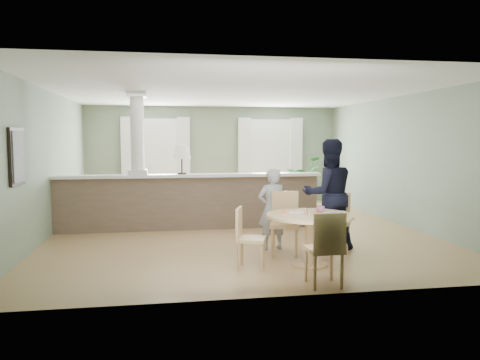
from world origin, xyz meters
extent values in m
plane|color=tan|center=(0.00, 0.00, 0.00)|extent=(8.00, 8.00, 0.00)
cube|color=gray|center=(0.00, 4.00, 1.35)|extent=(7.00, 0.02, 2.70)
cube|color=gray|center=(-3.50, 0.00, 1.35)|extent=(0.02, 8.00, 2.70)
cube|color=gray|center=(3.50, 0.00, 1.35)|extent=(0.02, 8.00, 2.70)
cube|color=gray|center=(0.00, -4.00, 1.35)|extent=(7.00, 0.02, 2.70)
cube|color=white|center=(0.00, 0.00, 2.70)|extent=(7.00, 8.00, 0.02)
cube|color=white|center=(-1.60, 3.97, 1.55)|extent=(1.10, 0.02, 1.50)
cube|color=white|center=(-1.60, 3.94, 1.55)|extent=(1.22, 0.04, 1.62)
cube|color=white|center=(1.60, 3.97, 1.55)|extent=(1.10, 0.02, 1.50)
cube|color=white|center=(1.60, 3.94, 1.55)|extent=(1.22, 0.04, 1.62)
cube|color=silver|center=(-2.35, 3.88, 1.25)|extent=(0.35, 0.10, 2.30)
cube|color=silver|center=(-0.85, 3.88, 1.25)|extent=(0.35, 0.10, 2.30)
cube|color=silver|center=(0.85, 3.88, 1.25)|extent=(0.35, 0.10, 2.30)
cube|color=silver|center=(2.35, 3.88, 1.25)|extent=(0.35, 0.10, 2.30)
cube|color=black|center=(-3.47, -2.00, 1.55)|extent=(0.04, 0.62, 0.82)
cube|color=slate|center=(-3.44, -2.00, 1.55)|extent=(0.02, 0.52, 0.72)
cube|color=brown|center=(-0.90, 0.20, 0.53)|extent=(5.20, 0.22, 1.05)
cube|color=white|center=(-0.90, 0.20, 1.08)|extent=(5.32, 0.36, 0.06)
cube|color=white|center=(-1.90, 0.20, 1.16)|extent=(0.36, 0.36, 0.10)
cylinder|color=white|center=(-1.90, 0.20, 1.91)|extent=(0.26, 0.26, 1.39)
cube|color=white|center=(-1.90, 0.20, 2.65)|extent=(0.38, 0.38, 0.10)
cylinder|color=black|center=(-1.05, 0.20, 1.12)|extent=(0.18, 0.18, 0.03)
cylinder|color=black|center=(-1.05, 0.20, 1.28)|extent=(0.03, 0.03, 0.28)
cone|color=#EFE5C6|center=(-1.05, 0.20, 1.55)|extent=(0.36, 0.36, 0.26)
imported|color=olive|center=(0.05, 1.53, 0.45)|extent=(3.10, 1.27, 0.90)
imported|color=#2B6B2B|center=(2.11, 2.60, 0.68)|extent=(1.61, 1.59, 1.35)
cylinder|color=tan|center=(0.62, -2.80, 0.02)|extent=(0.51, 0.51, 0.04)
cylinder|color=tan|center=(0.62, -2.80, 0.37)|extent=(0.14, 0.14, 0.66)
cylinder|color=tan|center=(0.62, -2.80, 0.72)|extent=(1.23, 1.23, 0.04)
cube|color=#D54130|center=(0.46, -2.60, 0.75)|extent=(0.47, 0.37, 0.01)
cube|color=#D54130|center=(0.95, -2.73, 0.75)|extent=(0.53, 0.48, 0.01)
cylinder|color=white|center=(0.46, -2.63, 0.75)|extent=(0.27, 0.27, 0.01)
cylinder|color=white|center=(0.96, -2.75, 0.75)|extent=(0.27, 0.27, 0.01)
cylinder|color=white|center=(0.59, -2.82, 0.79)|extent=(0.08, 0.08, 0.09)
cube|color=silver|center=(0.39, -2.67, 0.76)|extent=(0.04, 0.18, 0.00)
cube|color=silver|center=(0.28, -2.61, 0.75)|extent=(0.04, 0.22, 0.00)
cylinder|color=white|center=(1.04, -2.98, 0.78)|extent=(0.04, 0.04, 0.07)
cylinder|color=silver|center=(1.04, -2.98, 0.82)|extent=(0.04, 0.04, 0.01)
imported|color=#2656B2|center=(0.81, -2.68, 0.79)|extent=(0.14, 0.14, 0.10)
cube|color=tan|center=(0.43, -2.13, 0.47)|extent=(0.55, 0.55, 0.05)
cylinder|color=tan|center=(0.21, -2.25, 0.23)|extent=(0.04, 0.04, 0.45)
cylinder|color=tan|center=(0.55, -2.35, 0.23)|extent=(0.04, 0.04, 0.45)
cylinder|color=tan|center=(0.31, -1.90, 0.23)|extent=(0.04, 0.04, 0.45)
cylinder|color=tan|center=(0.65, -2.00, 0.23)|extent=(0.04, 0.04, 0.45)
cube|color=tan|center=(0.48, -1.93, 0.74)|extent=(0.42, 0.16, 0.48)
cube|color=tan|center=(1.27, -2.05, 0.45)|extent=(0.59, 0.59, 0.05)
cylinder|color=tan|center=(1.03, -2.09, 0.22)|extent=(0.04, 0.04, 0.43)
cylinder|color=tan|center=(1.31, -2.29, 0.22)|extent=(0.04, 0.04, 0.43)
cylinder|color=tan|center=(1.23, -1.81, 0.22)|extent=(0.04, 0.04, 0.43)
cylinder|color=tan|center=(1.51, -2.01, 0.22)|extent=(0.04, 0.04, 0.43)
cube|color=tan|center=(1.38, -1.89, 0.70)|extent=(0.35, 0.26, 0.46)
cube|color=tan|center=(0.51, -3.68, 0.45)|extent=(0.42, 0.42, 0.05)
cylinder|color=tan|center=(0.68, -3.51, 0.21)|extent=(0.04, 0.04, 0.43)
cylinder|color=tan|center=(0.34, -3.52, 0.21)|extent=(0.04, 0.04, 0.43)
cylinder|color=tan|center=(0.68, -3.85, 0.21)|extent=(0.04, 0.04, 0.43)
cylinder|color=tan|center=(0.35, -3.85, 0.21)|extent=(0.04, 0.04, 0.43)
cube|color=tan|center=(0.52, -3.87, 0.70)|extent=(0.40, 0.04, 0.46)
cube|color=tan|center=(-0.22, -2.79, 0.41)|extent=(0.49, 0.49, 0.05)
cylinder|color=tan|center=(-0.12, -2.98, 0.20)|extent=(0.04, 0.04, 0.39)
cylinder|color=tan|center=(-0.03, -2.69, 0.20)|extent=(0.04, 0.04, 0.39)
cylinder|color=tan|center=(-0.42, -2.89, 0.20)|extent=(0.04, 0.04, 0.39)
cylinder|color=tan|center=(-0.32, -2.59, 0.20)|extent=(0.04, 0.04, 0.39)
cube|color=tan|center=(-0.39, -2.73, 0.64)|extent=(0.15, 0.36, 0.42)
imported|color=#98979C|center=(0.32, -1.72, 0.66)|extent=(0.53, 0.39, 1.33)
imported|color=black|center=(1.25, -1.82, 0.90)|extent=(0.88, 0.69, 1.80)
camera|label=1|loc=(-1.42, -9.07, 1.80)|focal=35.00mm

